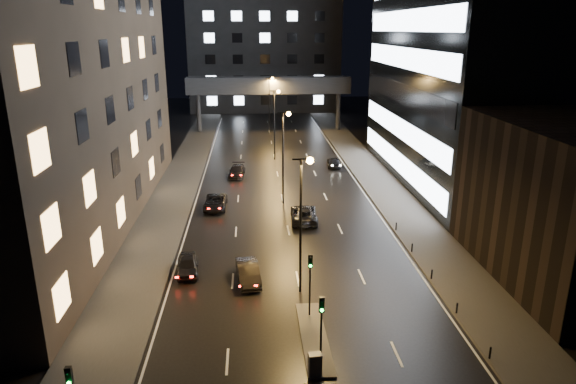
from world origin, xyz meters
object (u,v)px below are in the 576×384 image
object	(u,v)px
car_away_b	(248,273)
car_toward_b	(334,162)
car_away_a	(188,265)
utility_cabinet	(315,364)
car_away_d	(237,171)
car_toward_a	(304,214)
car_away_c	(215,202)

from	to	relation	value
car_away_b	car_toward_b	bearing A→B (deg)	63.72
car_away_a	utility_cabinet	bearing A→B (deg)	-63.48
car_away_d	utility_cabinet	world-z (taller)	utility_cabinet
car_away_b	car_toward_b	size ratio (longest dim) A/B	1.02
car_away_b	utility_cabinet	xyz separation A→B (m)	(3.69, -11.55, 0.07)
car_away_b	car_away_d	world-z (taller)	car_away_b
car_away_d	car_toward_a	size ratio (longest dim) A/B	0.88
car_away_c	car_toward_b	bearing A→B (deg)	48.70
car_toward_a	utility_cabinet	xyz separation A→B (m)	(-1.82, -24.09, 0.05)
car_toward_a	utility_cabinet	size ratio (longest dim) A/B	4.17
car_away_b	car_toward_a	world-z (taller)	car_toward_a
car_away_c	utility_cabinet	size ratio (longest dim) A/B	3.80
car_away_b	car_toward_b	distance (m)	35.44
car_away_d	car_toward_b	size ratio (longest dim) A/B	1.09
car_toward_a	utility_cabinet	bearing A→B (deg)	88.68
car_away_d	utility_cabinet	size ratio (longest dim) A/B	3.67
car_toward_b	car_away_c	bearing A→B (deg)	52.61
car_toward_a	car_away_d	bearing A→B (deg)	-64.38
car_away_a	car_toward_b	size ratio (longest dim) A/B	0.93
car_away_a	car_away_b	bearing A→B (deg)	-26.00
car_away_b	car_away_d	bearing A→B (deg)	86.24
car_away_c	utility_cabinet	world-z (taller)	utility_cabinet
car_away_c	car_toward_a	distance (m)	10.09
car_toward_a	car_away_a	bearing A→B (deg)	49.41
car_toward_a	utility_cabinet	world-z (taller)	car_toward_a
car_toward_a	car_toward_b	world-z (taller)	car_toward_a
car_away_b	car_away_d	distance (m)	29.52
car_away_d	car_toward_b	world-z (taller)	car_away_d
car_toward_b	utility_cabinet	xyz separation A→B (m)	(-8.16, -44.95, 0.17)
car_away_a	car_away_b	world-z (taller)	car_away_b
car_away_d	car_away_b	bearing A→B (deg)	-83.00
car_away_a	utility_cabinet	xyz separation A→B (m)	(8.47, -13.29, 0.11)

